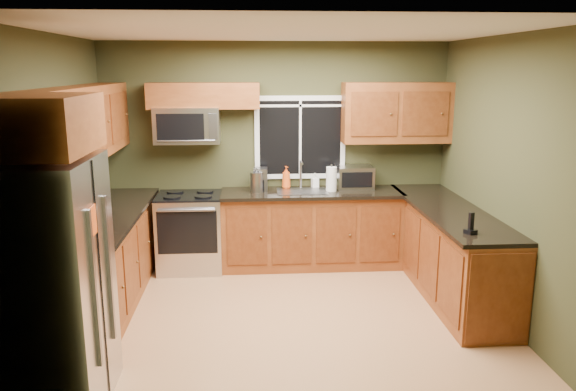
{
  "coord_description": "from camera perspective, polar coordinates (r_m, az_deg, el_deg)",
  "views": [
    {
      "loc": [
        -0.33,
        -5.07,
        2.39
      ],
      "look_at": [
        0.05,
        0.35,
        1.15
      ],
      "focal_mm": 35.0,
      "sensor_mm": 36.0,
      "label": 1
    }
  ],
  "objects": [
    {
      "name": "upper_cabinets_back_right",
      "position": [
        6.96,
        10.95,
        8.26
      ],
      "size": [
        1.3,
        0.33,
        0.72
      ],
      "primitive_type": "cube",
      "color": "brown",
      "rests_on": "back_wall"
    },
    {
      "name": "countertop_left",
      "position": [
        5.92,
        -18.02,
        -2.18
      ],
      "size": [
        0.65,
        2.65,
        0.04
      ],
      "primitive_type": "cube",
      "color": "black",
      "rests_on": "base_cabinets_left"
    },
    {
      "name": "window",
      "position": [
        6.93,
        1.25,
        5.92
      ],
      "size": [
        1.12,
        0.03,
        1.02
      ],
      "color": "white",
      "rests_on": "back_wall"
    },
    {
      "name": "base_cabinets_back",
      "position": [
        6.89,
        2.37,
        -3.5
      ],
      "size": [
        2.17,
        0.6,
        0.9
      ],
      "primitive_type": "cube",
      "color": "brown",
      "rests_on": "ground"
    },
    {
      "name": "left_wall",
      "position": [
        5.47,
        -22.8,
        0.88
      ],
      "size": [
        0.0,
        3.6,
        3.6
      ],
      "primitive_type": "plane",
      "rotation": [
        1.57,
        0.0,
        1.57
      ],
      "color": "#35371D",
      "rests_on": "ground"
    },
    {
      "name": "toaster_oven",
      "position": [
        6.93,
        6.78,
        1.85
      ],
      "size": [
        0.44,
        0.35,
        0.27
      ],
      "color": "#B7B7BC",
      "rests_on": "countertop_back"
    },
    {
      "name": "range",
      "position": [
        6.86,
        -9.89,
        -3.62
      ],
      "size": [
        0.76,
        0.69,
        0.94
      ],
      "color": "#B7B7BC",
      "rests_on": "ground"
    },
    {
      "name": "kettle",
      "position": [
        6.7,
        -3.21,
        1.5
      ],
      "size": [
        0.19,
        0.19,
        0.29
      ],
      "color": "#B7B7BC",
      "rests_on": "countertop_back"
    },
    {
      "name": "upper_cabinet_over_fridge",
      "position": [
        4.04,
        -24.59,
        6.58
      ],
      "size": [
        0.72,
        0.9,
        0.38
      ],
      "primitive_type": "cube",
      "color": "brown",
      "rests_on": "left_wall"
    },
    {
      "name": "sink",
      "position": [
        6.75,
        1.44,
        0.55
      ],
      "size": [
        0.6,
        0.42,
        0.36
      ],
      "color": "slate",
      "rests_on": "countertop_back"
    },
    {
      "name": "upper_cabinets_back_left",
      "position": [
        6.73,
        -8.56,
        9.99
      ],
      "size": [
        1.3,
        0.33,
        0.3
      ],
      "primitive_type": "cube",
      "color": "brown",
      "rests_on": "back_wall"
    },
    {
      "name": "front_wall",
      "position": [
        3.45,
        1.65,
        -4.72
      ],
      "size": [
        4.2,
        0.0,
        4.2
      ],
      "primitive_type": "plane",
      "rotation": [
        -1.57,
        0.0,
        0.0
      ],
      "color": "#35371D",
      "rests_on": "ground"
    },
    {
      "name": "base_cabinets_left",
      "position": [
        6.06,
        -17.94,
        -6.48
      ],
      "size": [
        0.6,
        2.65,
        0.9
      ],
      "primitive_type": "cube",
      "color": "brown",
      "rests_on": "ground"
    },
    {
      "name": "soap_bottle_a",
      "position": [
        6.88,
        -0.18,
        1.86
      ],
      "size": [
        0.13,
        0.14,
        0.27
      ],
      "primitive_type": "imported",
      "rotation": [
        0.0,
        0.0,
        0.34
      ],
      "color": "#E14F15",
      "rests_on": "countertop_back"
    },
    {
      "name": "floor",
      "position": [
        5.62,
        -0.27,
        -12.33
      ],
      "size": [
        4.2,
        4.2,
        0.0
      ],
      "primitive_type": "plane",
      "color": "#A77349",
      "rests_on": "ground"
    },
    {
      "name": "countertop_peninsula",
      "position": [
        6.18,
        16.04,
        -1.42
      ],
      "size": [
        0.65,
        2.5,
        0.04
      ],
      "primitive_type": "cube",
      "color": "black",
      "rests_on": "base_cabinets_peninsula"
    },
    {
      "name": "paper_towel_roll",
      "position": [
        6.75,
        4.43,
        1.68
      ],
      "size": [
        0.13,
        0.13,
        0.32
      ],
      "color": "white",
      "rests_on": "countertop_back"
    },
    {
      "name": "base_cabinets_peninsula",
      "position": [
        6.31,
        16.02,
        -5.57
      ],
      "size": [
        0.6,
        2.52,
        0.9
      ],
      "color": "brown",
      "rests_on": "ground"
    },
    {
      "name": "soap_bottle_b",
      "position": [
        6.95,
        2.77,
        1.55
      ],
      "size": [
        0.1,
        0.1,
        0.18
      ],
      "primitive_type": "imported",
      "rotation": [
        0.0,
        0.0,
        0.23
      ],
      "color": "white",
      "rests_on": "countertop_back"
    },
    {
      "name": "microwave",
      "position": [
        6.75,
        -10.19,
        7.04
      ],
      "size": [
        0.76,
        0.41,
        0.42
      ],
      "color": "#B7B7BC",
      "rests_on": "back_wall"
    },
    {
      "name": "coffee_maker",
      "position": [
        6.77,
        -2.8,
        1.58
      ],
      "size": [
        0.17,
        0.23,
        0.27
      ],
      "color": "slate",
      "rests_on": "countertop_back"
    },
    {
      "name": "countertop_back",
      "position": [
        6.75,
        2.43,
        0.27
      ],
      "size": [
        2.17,
        0.65,
        0.04
      ],
      "primitive_type": "cube",
      "color": "black",
      "rests_on": "base_cabinets_back"
    },
    {
      "name": "upper_cabinets_left",
      "position": [
        5.8,
        -20.21,
        6.83
      ],
      "size": [
        0.33,
        2.65,
        0.72
      ],
      "primitive_type": "cube",
      "color": "brown",
      "rests_on": "left_wall"
    },
    {
      "name": "back_wall",
      "position": [
        6.96,
        -1.24,
        4.26
      ],
      "size": [
        4.2,
        0.0,
        4.2
      ],
      "primitive_type": "plane",
      "rotation": [
        1.57,
        0.0,
        0.0
      ],
      "color": "#35371D",
      "rests_on": "ground"
    },
    {
      "name": "cordless_phone",
      "position": [
        5.27,
        18.07,
        -3.09
      ],
      "size": [
        0.12,
        0.12,
        0.2
      ],
      "color": "black",
      "rests_on": "countertop_peninsula"
    },
    {
      "name": "right_wall",
      "position": [
        5.72,
        21.23,
        1.49
      ],
      "size": [
        0.0,
        3.6,
        3.6
      ],
      "primitive_type": "plane",
      "rotation": [
        1.57,
        0.0,
        -1.57
      ],
      "color": "#35371D",
      "rests_on": "ground"
    },
    {
      "name": "refrigerator",
      "position": [
        4.29,
        -23.17,
        -8.54
      ],
      "size": [
        0.74,
        0.9,
        1.8
      ],
      "color": "#B7B7BC",
      "rests_on": "ground"
    },
    {
      "name": "ceiling",
      "position": [
        5.09,
        -0.3,
        16.34
      ],
      "size": [
        4.2,
        4.2,
        0.0
      ],
      "primitive_type": "plane",
      "rotation": [
        3.14,
        0.0,
        0.0
      ],
      "color": "white",
      "rests_on": "back_wall"
    }
  ]
}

